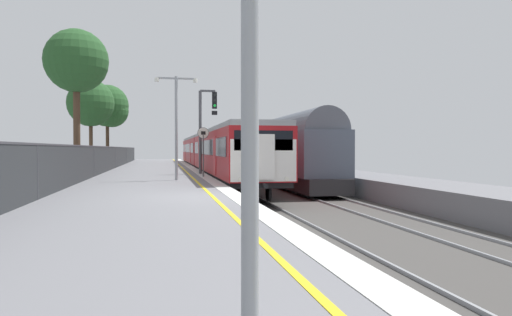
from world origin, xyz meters
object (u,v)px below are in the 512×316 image
Objects in this scene: commuter_train_at_platform at (211,151)px; background_tree_right at (90,105)px; background_tree_left at (109,108)px; freight_train_adjacent_track at (268,149)px; background_tree_centre at (76,63)px; speed_limit_sign at (203,145)px; platform_lamp_mid at (176,118)px; signal_gantry at (205,121)px.

background_tree_right reaches higher than commuter_train_at_platform.
background_tree_left is (-9.33, 11.81, 4.46)m from commuter_train_at_platform.
background_tree_centre is at bearing -160.02° from freight_train_adjacent_track.
background_tree_centre reaches higher than speed_limit_sign.
freight_train_adjacent_track is 10.66× the size of speed_limit_sign.
background_tree_left is at bearing 102.10° from platform_lamp_mid.
background_tree_left is at bearing 128.31° from commuter_train_at_platform.
platform_lamp_mid is at bearing -72.95° from background_tree_right.
background_tree_right is at bearing 94.89° from background_tree_centre.
background_tree_centre is (-9.14, -8.38, 5.46)m from commuter_train_at_platform.
background_tree_left is at bearing 109.22° from signal_gantry.
background_tree_right is (-8.61, 21.00, 3.88)m from speed_limit_sign.
background_tree_centre is (-5.82, 7.86, 3.78)m from platform_lamp_mid.
background_tree_right is (-1.13, -4.77, -0.18)m from background_tree_left.
speed_limit_sign is at bearing 57.31° from platform_lamp_mid.
freight_train_adjacent_track is (4.00, -3.60, 0.22)m from commuter_train_at_platform.
commuter_train_at_platform is 4.72× the size of background_tree_centre.
speed_limit_sign is 0.33× the size of background_tree_right.
commuter_train_at_platform is at bearing -33.95° from background_tree_right.
freight_train_adjacent_track is 20.81m from background_tree_left.
freight_train_adjacent_track is at bearing 59.94° from platform_lamp_mid.
freight_train_adjacent_track is 3.56× the size of background_tree_right.
background_tree_left is 0.92× the size of background_tree_centre.
speed_limit_sign is 27.14m from background_tree_left.
background_tree_right reaches higher than freight_train_adjacent_track.
background_tree_right is at bearing 143.65° from freight_train_adjacent_track.
platform_lamp_mid is 28.82m from background_tree_left.
speed_limit_sign is 10.48m from background_tree_centre.
background_tree_right is (-8.98, 17.76, 2.44)m from signal_gantry.
platform_lamp_mid is 10.49m from background_tree_centre.
commuter_train_at_platform is 15.89× the size of speed_limit_sign.
signal_gantry is at bearing 83.44° from speed_limit_sign.
commuter_train_at_platform is 16.66m from platform_lamp_mid.
commuter_train_at_platform is at bearing 138.01° from freight_train_adjacent_track.
background_tree_left reaches higher than signal_gantry.
background_tree_right reaches higher than signal_gantry.
freight_train_adjacent_track is at bearing 60.54° from speed_limit_sign.
freight_train_adjacent_track is at bearing -36.35° from background_tree_right.
commuter_train_at_platform is at bearing 42.54° from background_tree_centre.
platform_lamp_mid is at bearing -101.52° from commuter_train_at_platform.
commuter_train_at_platform is 13.31m from background_tree_right.
signal_gantry is 8.79m from background_tree_centre.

